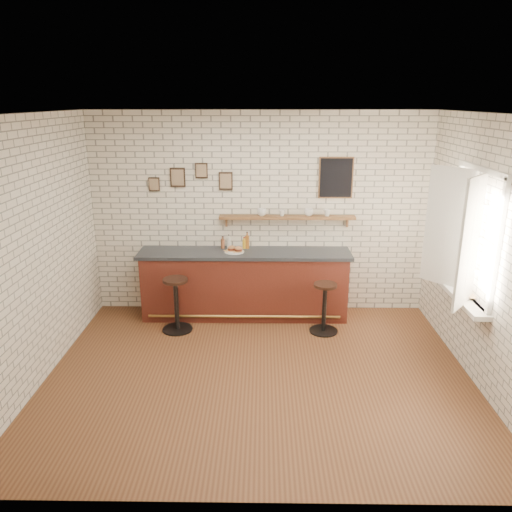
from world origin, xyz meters
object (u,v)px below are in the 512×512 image
(sandwich_plate, at_px, (234,252))
(bar_stool_left, at_px, (176,303))
(bitters_bottle_amber, at_px, (247,242))
(bitters_bottle_white, at_px, (229,243))
(shelf_cup_c, at_px, (309,213))
(shelf_cup_b, at_px, (282,213))
(bitters_bottle_brown, at_px, (223,243))
(condiment_bottle_yellow, at_px, (244,244))
(shelf_cup_d, at_px, (327,213))
(ciabatta_sandwich, at_px, (235,249))
(bar_counter, at_px, (245,284))
(book_lower, at_px, (459,293))
(shelf_cup_a, at_px, (262,212))
(bar_stool_right, at_px, (324,306))
(book_upper, at_px, (461,293))

(sandwich_plate, distance_m, bar_stool_left, 1.12)
(sandwich_plate, bearing_deg, bitters_bottle_amber, 46.98)
(bitters_bottle_white, xyz_separation_m, bitters_bottle_amber, (0.27, -0.00, 0.02))
(shelf_cup_c, bearing_deg, shelf_cup_b, 98.28)
(sandwich_plate, height_order, bitters_bottle_brown, bitters_bottle_brown)
(condiment_bottle_yellow, distance_m, shelf_cup_d, 1.30)
(ciabatta_sandwich, bearing_deg, bitters_bottle_amber, 48.64)
(ciabatta_sandwich, distance_m, shelf_cup_b, 0.87)
(shelf_cup_b, bearing_deg, bitters_bottle_brown, 110.93)
(bar_counter, distance_m, book_lower, 3.00)
(bitters_bottle_white, relative_size, bitters_bottle_amber, 0.82)
(shelf_cup_c, bearing_deg, shelf_cup_a, 98.28)
(ciabatta_sandwich, relative_size, shelf_cup_b, 2.62)
(bitters_bottle_white, height_order, bar_stool_right, bitters_bottle_white)
(shelf_cup_d, xyz_separation_m, book_lower, (1.40, -1.62, -0.61))
(sandwich_plate, distance_m, bitters_bottle_amber, 0.28)
(condiment_bottle_yellow, relative_size, shelf_cup_c, 1.34)
(bitters_bottle_brown, relative_size, book_upper, 0.75)
(bitters_bottle_brown, xyz_separation_m, shelf_cup_a, (0.58, 0.03, 0.47))
(condiment_bottle_yellow, height_order, shelf_cup_c, shelf_cup_c)
(bitters_bottle_brown, xyz_separation_m, bar_stool_right, (1.46, -0.72, -0.70))
(bar_counter, distance_m, bar_stool_right, 1.26)
(condiment_bottle_yellow, relative_size, book_lower, 0.83)
(bar_counter, xyz_separation_m, sandwich_plate, (-0.15, -0.02, 0.51))
(sandwich_plate, height_order, shelf_cup_b, shelf_cup_b)
(bitters_bottle_brown, distance_m, condiment_bottle_yellow, 0.32)
(ciabatta_sandwich, height_order, book_upper, ciabatta_sandwich)
(bitters_bottle_brown, bearing_deg, sandwich_plate, -46.23)
(shelf_cup_a, xyz_separation_m, shelf_cup_c, (0.69, 0.00, -0.00))
(bar_counter, height_order, bar_stool_right, bar_counter)
(bitters_bottle_white, bearing_deg, book_upper, -29.78)
(bar_counter, distance_m, sandwich_plate, 0.53)
(bitters_bottle_amber, xyz_separation_m, shelf_cup_b, (0.51, 0.03, 0.43))
(bitters_bottle_brown, distance_m, shelf_cup_b, 0.99)
(bitters_bottle_brown, height_order, shelf_cup_c, shelf_cup_c)
(condiment_bottle_yellow, height_order, shelf_cup_a, shelf_cup_a)
(shelf_cup_a, distance_m, book_upper, 2.94)
(shelf_cup_b, distance_m, book_upper, 2.71)
(bitters_bottle_amber, distance_m, book_upper, 3.04)
(bitters_bottle_white, distance_m, bitters_bottle_amber, 0.28)
(bitters_bottle_brown, bearing_deg, book_lower, -28.43)
(bar_stool_right, bearing_deg, bar_counter, 154.20)
(bar_stool_right, relative_size, book_lower, 3.46)
(bar_counter, xyz_separation_m, bitters_bottle_amber, (0.03, 0.17, 0.61))
(bar_counter, height_order, shelf_cup_d, shelf_cup_d)
(bar_counter, xyz_separation_m, bitters_bottle_white, (-0.24, 0.17, 0.59))
(sandwich_plate, height_order, book_lower, sandwich_plate)
(bitters_bottle_brown, distance_m, shelf_cup_d, 1.61)
(bitters_bottle_amber, height_order, bar_stool_left, bitters_bottle_amber)
(condiment_bottle_yellow, xyz_separation_m, shelf_cup_c, (0.95, 0.03, 0.47))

